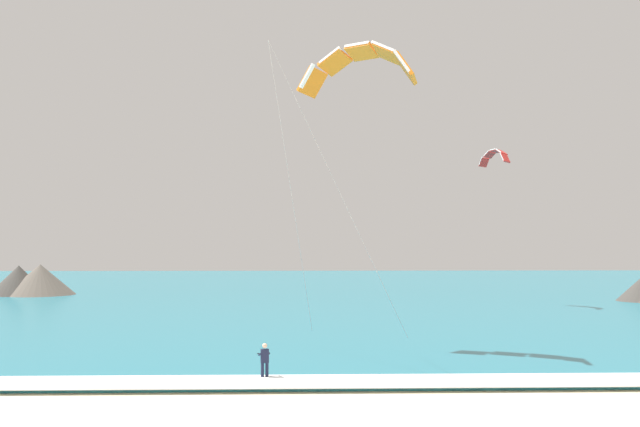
% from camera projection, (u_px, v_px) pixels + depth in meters
% --- Properties ---
extents(sea, '(200.00, 120.00, 0.20)m').
position_uv_depth(sea, '(286.00, 290.00, 88.15)').
color(sea, teal).
rests_on(sea, ground).
extents(surf_foam, '(200.00, 2.87, 0.04)m').
position_uv_depth(surf_foam, '(258.00, 382.00, 29.23)').
color(surf_foam, white).
rests_on(surf_foam, sea).
extents(surfboard, '(0.73, 1.46, 0.09)m').
position_uv_depth(surfboard, '(265.00, 382.00, 30.20)').
color(surfboard, '#239EC6').
rests_on(surfboard, ground).
extents(kitesurfer, '(0.59, 0.59, 1.69)m').
position_uv_depth(kitesurfer, '(265.00, 360.00, 30.25)').
color(kitesurfer, '#191E38').
rests_on(kitesurfer, ground).
extents(kite_primary, '(7.66, 8.95, 15.80)m').
position_uv_depth(kite_primary, '(359.00, 64.00, 38.10)').
color(kite_primary, orange).
extents(kite_distant, '(2.00, 4.19, 1.53)m').
position_uv_depth(kite_distant, '(495.00, 156.00, 65.35)').
color(kite_distant, red).
extents(headland_left, '(9.94, 8.29, 3.66)m').
position_uv_depth(headland_left, '(32.00, 281.00, 78.98)').
color(headland_left, '#47423D').
rests_on(headland_left, ground).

